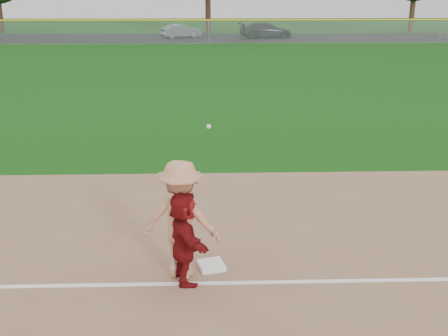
{
  "coord_description": "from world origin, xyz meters",
  "views": [
    {
      "loc": [
        -0.35,
        -9.12,
        4.75
      ],
      "look_at": [
        0.0,
        1.5,
        1.3
      ],
      "focal_mm": 45.0,
      "sensor_mm": 36.0,
      "label": 1
    }
  ],
  "objects_px": {
    "first_base": "(211,265)",
    "base_runner": "(184,237)",
    "car_mid": "(181,31)",
    "car_right": "(266,30)"
  },
  "relations": [
    {
      "from": "base_runner",
      "to": "car_mid",
      "type": "distance_m",
      "value": 46.83
    },
    {
      "from": "base_runner",
      "to": "car_right",
      "type": "height_order",
      "value": "base_runner"
    },
    {
      "from": "first_base",
      "to": "car_mid",
      "type": "distance_m",
      "value": 46.43
    },
    {
      "from": "base_runner",
      "to": "car_mid",
      "type": "bearing_deg",
      "value": -13.12
    },
    {
      "from": "first_base",
      "to": "base_runner",
      "type": "relative_size",
      "value": 0.27
    },
    {
      "from": "first_base",
      "to": "base_runner",
      "type": "distance_m",
      "value": 0.97
    },
    {
      "from": "first_base",
      "to": "car_mid",
      "type": "relative_size",
      "value": 0.11
    },
    {
      "from": "first_base",
      "to": "base_runner",
      "type": "xyz_separation_m",
      "value": [
        -0.45,
        -0.43,
        0.75
      ]
    },
    {
      "from": "base_runner",
      "to": "car_right",
      "type": "relative_size",
      "value": 0.32
    },
    {
      "from": "base_runner",
      "to": "car_mid",
      "type": "relative_size",
      "value": 0.41
    }
  ]
}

